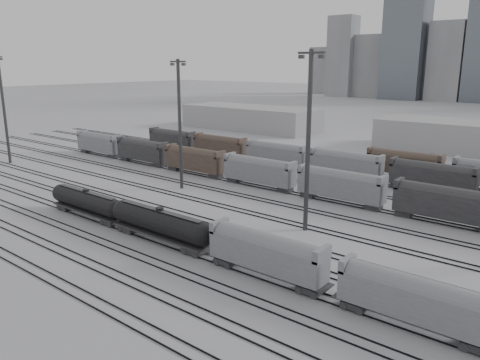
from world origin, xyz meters
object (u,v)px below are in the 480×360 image
Objects in this scene: tank_car_a at (87,202)px; hopper_car_b at (414,297)px; tank_car_b at (160,223)px; hopper_car_a at (266,251)px; light_mast_c at (308,138)px; light_mast_a at (4,107)px.

hopper_car_b is (49.54, 0.00, 0.56)m from tank_car_a.
hopper_car_a is (17.05, 0.00, 0.51)m from tank_car_b.
tank_car_a is at bearing -151.31° from light_mast_c.
tank_car_b is at bearing 180.00° from hopper_car_a.
light_mast_c is at bearing 106.24° from hopper_car_a.
light_mast_c is (29.02, 15.88, 10.68)m from tank_car_a.
hopper_car_b is at bearing -37.74° from light_mast_c.
light_mast_a is at bearing 173.23° from hopper_car_b.
light_mast_c reaches higher than tank_car_a.
tank_car_b is 67.94m from light_mast_a.
hopper_car_b is at bearing 0.00° from tank_car_a.
hopper_car_a is at bearing 0.00° from tank_car_a.
light_mast_c is (78.50, 4.13, -0.06)m from light_mast_a.
tank_car_a is at bearing 180.00° from hopper_car_a.
light_mast_a is at bearing -176.99° from light_mast_c.
tank_car_a is 1.20× the size of hopper_car_a.
light_mast_c is (-20.52, 15.88, 10.12)m from hopper_car_b.
light_mast_a is at bearing 169.92° from tank_car_b.
hopper_car_a is at bearing 180.00° from hopper_car_b.
tank_car_a is 51.98m from light_mast_a.
light_mast_a reaches higher than light_mast_c.
tank_car_b is 0.74× the size of light_mast_a.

